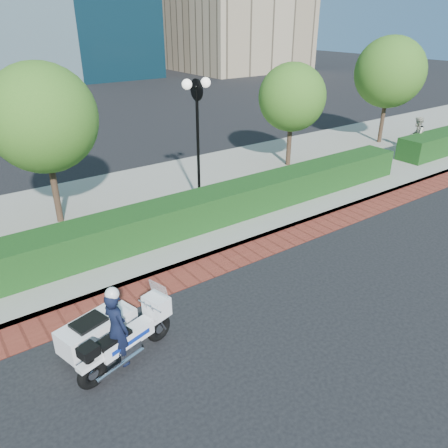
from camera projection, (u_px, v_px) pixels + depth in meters
ground at (277, 279)px, 11.25m from camera, size 120.00×120.00×0.00m
brick_strip at (241, 256)px, 12.34m from camera, size 60.00×1.00×0.01m
sidewalk at (164, 203)px, 15.60m from camera, size 60.00×8.00×0.15m
hedge_main at (200, 210)px, 13.60m from camera, size 18.00×1.20×1.00m
lamppost at (197, 123)px, 14.29m from camera, size 1.02×0.70×4.21m
tree_b at (42, 119)px, 12.66m from camera, size 3.20×3.20×4.89m
tree_c at (292, 97)px, 18.10m from camera, size 2.80×2.80×4.30m
tree_d at (390, 72)px, 21.28m from camera, size 3.40×3.40×5.16m
police_motorcycle at (111, 332)px, 8.44m from camera, size 2.25×1.63×1.82m
pedestrian at (416, 135)px, 20.67m from camera, size 0.98×0.85×1.71m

